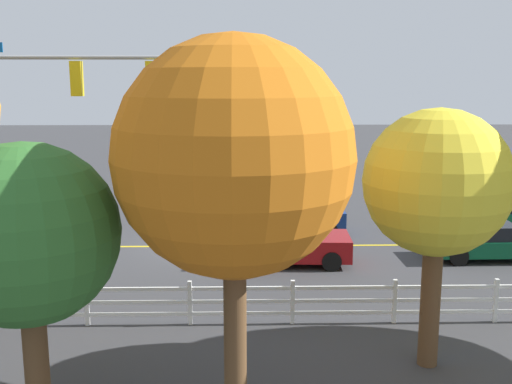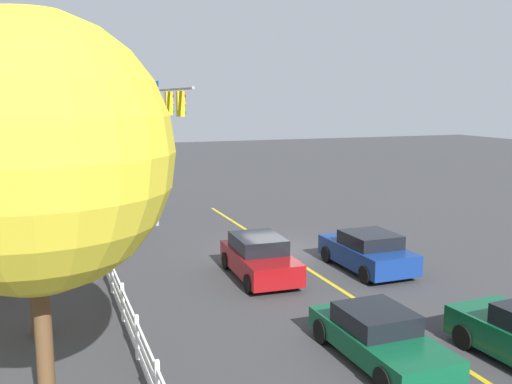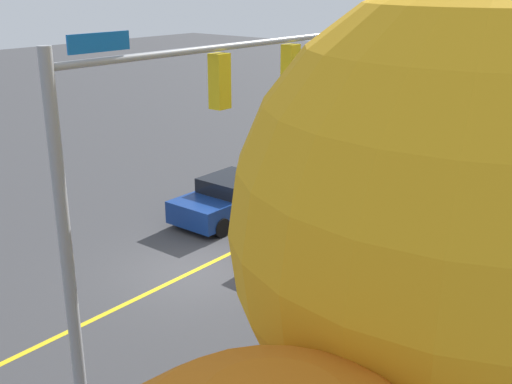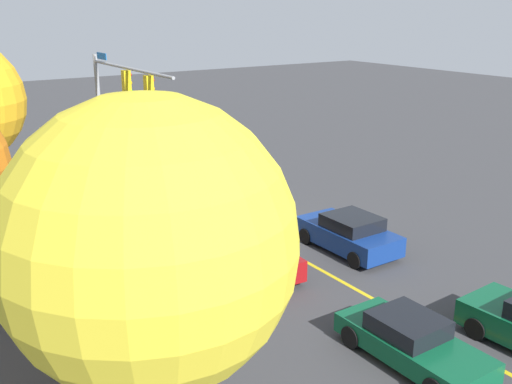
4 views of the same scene
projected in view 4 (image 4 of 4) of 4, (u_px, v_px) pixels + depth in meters
ground_plane at (251, 232)px, 24.91m from camera, size 120.00×120.00×0.00m
lane_center_stripe at (311, 264)px, 21.73m from camera, size 28.00×0.16×0.01m
signal_assembly at (117, 106)px, 24.73m from camera, size 7.87×0.38×7.17m
car_0 at (251, 251)px, 21.07m from camera, size 4.29×2.07×1.50m
car_1 at (349, 233)px, 22.79m from camera, size 4.17×2.07×1.46m
car_2 at (412, 341)px, 15.63m from camera, size 4.26×1.90×1.26m
white_rail_fence at (110, 289)px, 18.52m from camera, size 26.10×0.10×1.15m
tree_0 at (50, 228)px, 14.11m from camera, size 3.08×3.08×5.58m
tree_3 at (148, 244)px, 9.37m from camera, size 4.82×4.82×7.87m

